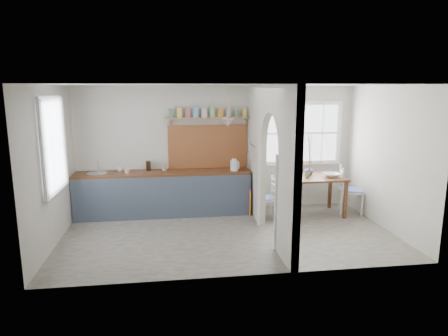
{
  "coord_description": "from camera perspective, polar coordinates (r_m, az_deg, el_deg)",
  "views": [
    {
      "loc": [
        -1.0,
        -6.63,
        2.55
      ],
      "look_at": [
        -0.02,
        0.44,
        1.11
      ],
      "focal_mm": 32.0,
      "sensor_mm": 36.0,
      "label": 1
    }
  ],
  "objects": [
    {
      "name": "dining_table",
      "position": [
        8.33,
        12.29,
        -3.86
      ],
      "size": [
        1.3,
        0.88,
        0.8
      ],
      "primitive_type": null,
      "rotation": [
        0.0,
        0.0,
        0.03
      ],
      "color": "brown",
      "rests_on": "floor"
    },
    {
      "name": "kitchen_window",
      "position": [
        6.95,
        -23.45,
        2.99
      ],
      "size": [
        0.1,
        1.16,
        1.5
      ],
      "primitive_type": null,
      "color": "white",
      "rests_on": "walls"
    },
    {
      "name": "shelf",
      "position": [
        8.18,
        -2.3,
        7.59
      ],
      "size": [
        1.75,
        0.2,
        0.21
      ],
      "color": "tan",
      "rests_on": "walls"
    },
    {
      "name": "partition",
      "position": [
        6.99,
        6.32,
        2.26
      ],
      "size": [
        0.12,
        3.2,
        2.6
      ],
      "color": "beige",
      "rests_on": "floor"
    },
    {
      "name": "plate",
      "position": [
        8.13,
        10.44,
        -1.21
      ],
      "size": [
        0.22,
        0.22,
        0.01
      ],
      "primitive_type": "cylinder",
      "rotation": [
        0.0,
        0.0,
        -0.31
      ],
      "color": "black",
      "rests_on": "dining_table"
    },
    {
      "name": "knife_block",
      "position": [
        8.24,
        -10.75,
        0.3
      ],
      "size": [
        0.1,
        0.13,
        0.19
      ],
      "primitive_type": "cube",
      "rotation": [
        0.0,
        0.0,
        0.12
      ],
      "color": "black",
      "rests_on": "counter"
    },
    {
      "name": "mug_b",
      "position": [
        8.28,
        -14.71,
        -0.19
      ],
      "size": [
        0.14,
        0.14,
        0.09
      ],
      "primitive_type": "imported",
      "rotation": [
        0.0,
        0.0,
        -0.36
      ],
      "color": "white",
      "rests_on": "counter"
    },
    {
      "name": "utensil_rail",
      "position": [
        7.78,
        4.16,
        3.22
      ],
      "size": [
        0.02,
        0.5,
        0.02
      ],
      "primitive_type": "cylinder",
      "rotation": [
        1.57,
        0.0,
        0.0
      ],
      "color": "silver",
      "rests_on": "partition"
    },
    {
      "name": "floor",
      "position": [
        7.17,
        0.67,
        -9.45
      ],
      "size": [
        5.8,
        3.2,
        0.01
      ],
      "primitive_type": "cube",
      "color": "gray",
      "rests_on": "ground"
    },
    {
      "name": "towel_magenta",
      "position": [
        8.09,
        3.73,
        -4.99
      ],
      "size": [
        0.02,
        0.03,
        0.59
      ],
      "primitive_type": "cube",
      "color": "#CA3086",
      "rests_on": "counter"
    },
    {
      "name": "chair_left",
      "position": [
        7.99,
        6.22,
        -4.26
      ],
      "size": [
        0.43,
        0.43,
        0.81
      ],
      "primitive_type": null,
      "rotation": [
        0.0,
        0.0,
        -1.4
      ],
      "color": "white",
      "rests_on": "floor"
    },
    {
      "name": "backsplash",
      "position": [
        8.33,
        -2.32,
        3.08
      ],
      "size": [
        1.65,
        0.03,
        0.9
      ],
      "primitive_type": "cube",
      "color": "#975D35",
      "rests_on": "walls"
    },
    {
      "name": "bowl",
      "position": [
        8.27,
        15.13,
        -0.99
      ],
      "size": [
        0.34,
        0.34,
        0.08
      ],
      "primitive_type": "imported",
      "rotation": [
        0.0,
        0.0,
        -0.08
      ],
      "color": "silver",
      "rests_on": "dining_table"
    },
    {
      "name": "kettle",
      "position": [
        8.06,
        1.47,
        0.46
      ],
      "size": [
        0.25,
        0.22,
        0.25
      ],
      "primitive_type": null,
      "rotation": [
        0.0,
        0.0,
        0.33
      ],
      "color": "white",
      "rests_on": "counter"
    },
    {
      "name": "mug_a",
      "position": [
        8.02,
        -13.67,
        -0.44
      ],
      "size": [
        0.13,
        0.13,
        0.1
      ],
      "primitive_type": "imported",
      "rotation": [
        0.0,
        0.0,
        0.21
      ],
      "color": "beige",
      "rests_on": "counter"
    },
    {
      "name": "chair_right",
      "position": [
        8.65,
        17.67,
        -2.96
      ],
      "size": [
        0.56,
        0.56,
        0.98
      ],
      "primitive_type": null,
      "rotation": [
        0.0,
        0.0,
        1.26
      ],
      "color": "white",
      "rests_on": "floor"
    },
    {
      "name": "towel_orange",
      "position": [
        8.07,
        3.77,
        -5.21
      ],
      "size": [
        0.02,
        0.03,
        0.55
      ],
      "primitive_type": "cube",
      "color": "orange",
      "rests_on": "counter"
    },
    {
      "name": "pendant_lamp",
      "position": [
        7.89,
        0.54,
        6.51
      ],
      "size": [
        0.26,
        0.26,
        0.16
      ],
      "primitive_type": "cone",
      "color": "beige",
      "rests_on": "ceiling"
    },
    {
      "name": "vase",
      "position": [
        8.34,
        12.0,
        -0.32
      ],
      "size": [
        0.23,
        0.23,
        0.2
      ],
      "primitive_type": "imported",
      "rotation": [
        0.0,
        0.0,
        0.29
      ],
      "color": "#4D3051",
      "rests_on": "dining_table"
    },
    {
      "name": "table_cup",
      "position": [
        8.08,
        11.82,
        -1.01
      ],
      "size": [
        0.14,
        0.14,
        0.11
      ],
      "primitive_type": "imported",
      "rotation": [
        0.0,
        0.0,
        0.27
      ],
      "color": "#547F51",
      "rests_on": "dining_table"
    },
    {
      "name": "jar",
      "position": [
        8.2,
        -8.53,
        0.19
      ],
      "size": [
        0.12,
        0.12,
        0.15
      ],
      "primitive_type": "cylinder",
      "rotation": [
        0.0,
        0.0,
        0.25
      ],
      "color": "gray",
      "rests_on": "counter"
    },
    {
      "name": "sink",
      "position": [
        8.23,
        -17.72,
        -0.81
      ],
      "size": [
        0.4,
        0.4,
        0.02
      ],
      "primitive_type": "cylinder",
      "color": "silver",
      "rests_on": "counter"
    },
    {
      "name": "nook_window",
      "position": [
        8.71,
        10.97,
        4.9
      ],
      "size": [
        1.76,
        0.1,
        1.3
      ],
      "primitive_type": null,
      "color": "white",
      "rests_on": "walls"
    },
    {
      "name": "walls",
      "position": [
        6.82,
        0.7,
        0.82
      ],
      "size": [
        5.81,
        3.21,
        2.6
      ],
      "color": "beige",
      "rests_on": "floor"
    },
    {
      "name": "counter",
      "position": [
        8.23,
        -8.53,
        -3.5
      ],
      "size": [
        3.5,
        0.6,
        0.9
      ],
      "color": "brown",
      "rests_on": "floor"
    },
    {
      "name": "ceiling",
      "position": [
        6.7,
        0.72,
        11.8
      ],
      "size": [
        5.8,
        3.2,
        0.01
      ],
      "primitive_type": "cube",
      "color": "beige",
      "rests_on": "walls"
    }
  ]
}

